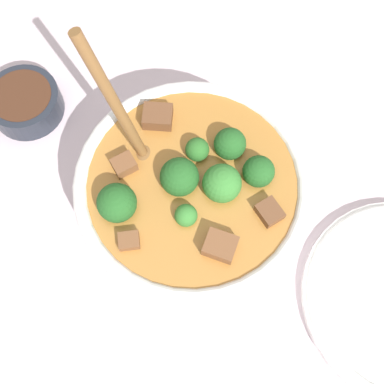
{
  "coord_description": "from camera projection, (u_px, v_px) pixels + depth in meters",
  "views": [
    {
      "loc": [
        0.2,
        0.03,
        0.59
      ],
      "look_at": [
        0.0,
        0.0,
        0.06
      ],
      "focal_mm": 45.0,
      "sensor_mm": 36.0,
      "label": 1
    }
  ],
  "objects": [
    {
      "name": "ground_plane",
      "position": [
        192.0,
        210.0,
        0.62
      ],
      "size": [
        4.0,
        4.0,
        0.0
      ],
      "primitive_type": "plane",
      "color": "silver"
    },
    {
      "name": "stew_bowl",
      "position": [
        192.0,
        193.0,
        0.57
      ],
      "size": [
        0.27,
        0.27,
        0.27
      ],
      "color": "white",
      "rests_on": "ground_plane"
    },
    {
      "name": "condiment_bowl",
      "position": [
        25.0,
        102.0,
        0.66
      ],
      "size": [
        0.1,
        0.1,
        0.04
      ],
      "color": "#232833",
      "rests_on": "ground_plane"
    }
  ]
}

